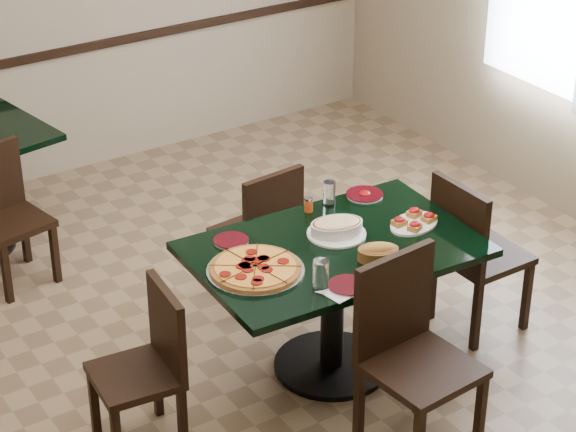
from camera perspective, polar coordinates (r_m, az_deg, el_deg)
floor at (r=6.16m, az=-0.60°, el=-7.03°), size 5.50×5.50×0.00m
room_shell at (r=7.43m, az=-1.13°, el=9.51°), size 5.50×5.50×5.50m
main_table at (r=5.75m, az=2.31°, el=-3.09°), size 1.47×0.99×0.75m
chair_far at (r=6.38m, az=-1.29°, el=-0.63°), size 0.44×0.44×0.86m
chair_near at (r=5.28m, az=6.16°, el=-6.53°), size 0.50×0.50×0.99m
chair_right at (r=6.18m, az=9.31°, el=-1.60°), size 0.44×0.44×0.93m
chair_left at (r=5.36m, az=-7.06°, el=-7.30°), size 0.43×0.43×0.83m
back_chair_near at (r=6.82m, az=-14.25°, el=0.38°), size 0.46×0.46×0.84m
pepperoni_pizza at (r=5.43m, az=-1.66°, el=-2.68°), size 0.48×0.48×0.04m
lasagna_casserole at (r=5.74m, az=2.49°, el=-0.56°), size 0.31×0.31×0.09m
bread_basket at (r=5.54m, az=4.60°, el=-1.84°), size 0.24×0.21×0.09m
bruschetta_platter at (r=5.87m, az=6.42°, el=-0.26°), size 0.34×0.28×0.05m
side_plate_near at (r=5.32m, az=3.06°, el=-3.56°), size 0.19×0.19×0.02m
side_plate_far_r at (r=6.15m, az=3.91°, el=1.10°), size 0.20×0.20×0.03m
side_plate_far_l at (r=5.69m, az=-2.91°, el=-1.27°), size 0.18×0.18×0.02m
napkin_setting at (r=5.29m, az=2.65°, el=-3.83°), size 0.18×0.18×0.01m
water_glass_a at (r=6.01m, az=2.11°, el=1.13°), size 0.07×0.07×0.14m
water_glass_b at (r=5.25m, az=1.67°, el=-3.07°), size 0.08×0.08×0.16m
pepper_shaker at (r=5.96m, az=1.05°, el=0.60°), size 0.05×0.05×0.08m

